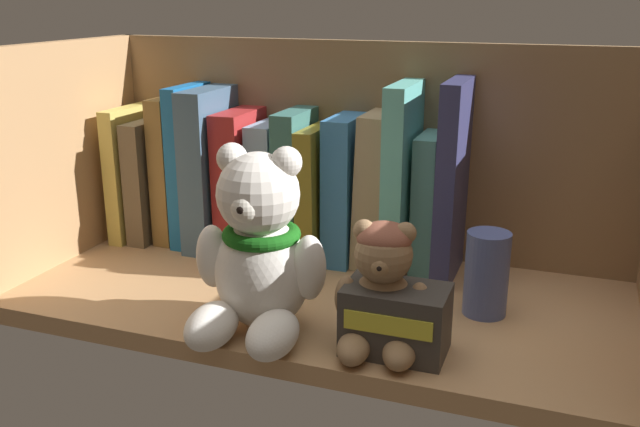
% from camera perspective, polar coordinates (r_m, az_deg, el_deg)
% --- Properties ---
extents(shelf_board, '(0.66, 0.30, 0.02)m').
position_cam_1_polar(shelf_board, '(0.78, 0.04, -7.15)').
color(shelf_board, tan).
rests_on(shelf_board, ground).
extents(shelf_back_panel, '(0.68, 0.01, 0.28)m').
position_cam_1_polar(shelf_back_panel, '(0.88, 3.57, 4.66)').
color(shelf_back_panel, olive).
rests_on(shelf_back_panel, ground).
extents(shelf_side_panel_left, '(0.02, 0.33, 0.28)m').
position_cam_1_polar(shelf_side_panel_left, '(0.91, -20.37, 3.93)').
color(shelf_side_panel_left, tan).
rests_on(shelf_side_panel_left, ground).
extents(book_0, '(0.02, 0.14, 0.17)m').
position_cam_1_polar(book_0, '(0.99, -14.25, 3.52)').
color(book_0, '#C5B352').
rests_on(book_0, shelf_board).
extents(book_1, '(0.03, 0.13, 0.16)m').
position_cam_1_polar(book_1, '(0.97, -12.85, 2.95)').
color(book_1, brown).
rests_on(book_1, shelf_board).
extents(book_2, '(0.02, 0.11, 0.19)m').
position_cam_1_polar(book_2, '(0.95, -11.38, 3.70)').
color(book_2, brown).
rests_on(book_2, shelf_board).
extents(book_3, '(0.02, 0.12, 0.21)m').
position_cam_1_polar(book_3, '(0.94, -10.01, 4.06)').
color(book_3, '#1963A8').
rests_on(book_3, shelf_board).
extents(book_4, '(0.03, 0.14, 0.20)m').
position_cam_1_polar(book_4, '(0.92, -8.29, 3.87)').
color(book_4, '#3F5E7B').
rests_on(book_4, shelf_board).
extents(book_5, '(0.04, 0.12, 0.18)m').
position_cam_1_polar(book_5, '(0.91, -6.02, 2.88)').
color(book_5, '#A32424').
rests_on(book_5, shelf_board).
extents(book_6, '(0.03, 0.10, 0.16)m').
position_cam_1_polar(book_6, '(0.89, -3.77, 2.27)').
color(book_6, '#82A9CC').
rests_on(book_6, shelf_board).
extents(book_7, '(0.03, 0.11, 0.18)m').
position_cam_1_polar(book_7, '(0.88, -1.69, 2.61)').
color(book_7, '#356862').
rests_on(book_7, shelf_board).
extents(book_8, '(0.02, 0.13, 0.16)m').
position_cam_1_polar(book_8, '(0.87, 0.18, 1.89)').
color(book_8, olive).
rests_on(book_8, shelf_board).
extents(book_9, '(0.03, 0.10, 0.18)m').
position_cam_1_polar(book_9, '(0.86, 2.22, 2.11)').
color(book_9, teal).
rests_on(book_9, shelf_board).
extents(book_10, '(0.04, 0.09, 0.18)m').
position_cam_1_polar(book_10, '(0.85, 4.69, 2.04)').
color(book_10, tan).
rests_on(book_10, shelf_board).
extents(book_11, '(0.02, 0.14, 0.22)m').
position_cam_1_polar(book_11, '(0.83, 6.97, 3.07)').
color(book_11, '#5FB9AF').
rests_on(book_11, shelf_board).
extents(book_12, '(0.03, 0.09, 0.16)m').
position_cam_1_polar(book_12, '(0.84, 8.87, 0.95)').
color(book_12, '#61A49C').
rests_on(book_12, shelf_board).
extents(book_13, '(0.02, 0.14, 0.23)m').
position_cam_1_polar(book_13, '(0.82, 10.92, 2.90)').
color(book_13, navy).
rests_on(book_13, shelf_board).
extents(teddy_bear_larger, '(0.13, 0.14, 0.18)m').
position_cam_1_polar(teddy_bear_larger, '(0.67, -5.03, -3.35)').
color(teddy_bear_larger, white).
rests_on(teddy_bear_larger, shelf_board).
extents(teddy_bear_smaller, '(0.09, 0.09, 0.12)m').
position_cam_1_polar(teddy_bear_smaller, '(0.64, 5.06, -6.22)').
color(teddy_bear_smaller, '#93704C').
rests_on(teddy_bear_smaller, shelf_board).
extents(pillar_candle, '(0.04, 0.04, 0.09)m').
position_cam_1_polar(pillar_candle, '(0.73, 13.35, -4.76)').
color(pillar_candle, '#4C5B99').
rests_on(pillar_candle, shelf_board).
extents(small_product_box, '(0.09, 0.06, 0.06)m').
position_cam_1_polar(small_product_box, '(0.65, 6.15, -8.53)').
color(small_product_box, '#38332D').
rests_on(small_product_box, shelf_board).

